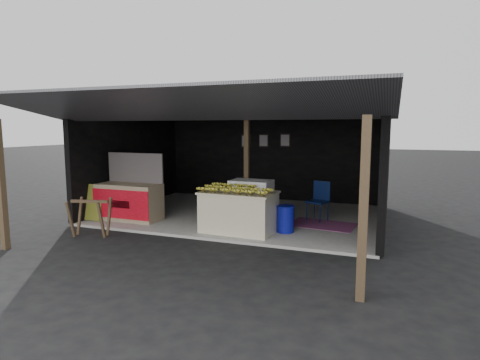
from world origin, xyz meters
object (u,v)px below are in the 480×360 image
at_px(white_crate, 251,202).
at_px(sawhorse, 90,214).
at_px(neighbor_stall, 129,200).
at_px(banana_table, 239,212).
at_px(plastic_chair, 320,197).
at_px(water_barrel, 285,220).

bearing_deg(white_crate, sawhorse, -142.90).
bearing_deg(neighbor_stall, banana_table, -2.66).
distance_m(sawhorse, plastic_chair, 5.35).
distance_m(sawhorse, water_barrel, 4.21).
height_order(white_crate, plastic_chair, white_crate).
height_order(sawhorse, plastic_chair, plastic_chair).
relative_size(white_crate, sawhorse, 1.20).
bearing_deg(water_barrel, plastic_chair, 70.43).
relative_size(white_crate, water_barrel, 1.89).
height_order(neighbor_stall, plastic_chair, neighbor_stall).
height_order(white_crate, neighbor_stall, neighbor_stall).
xyz_separation_m(water_barrel, plastic_chair, (0.50, 1.42, 0.29)).
xyz_separation_m(neighbor_stall, plastic_chair, (4.44, 1.60, 0.07)).
bearing_deg(sawhorse, plastic_chair, 19.73).
relative_size(banana_table, water_barrel, 2.98).
bearing_deg(sawhorse, neighbor_stall, 77.31).
distance_m(banana_table, plastic_chair, 2.29).
xyz_separation_m(white_crate, sawhorse, (-2.92, -2.10, -0.07)).
xyz_separation_m(banana_table, water_barrel, (0.97, 0.33, -0.17)).
bearing_deg(neighbor_stall, plastic_chair, 20.06).
distance_m(white_crate, plastic_chair, 1.75).
bearing_deg(white_crate, plastic_chair, 35.56).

